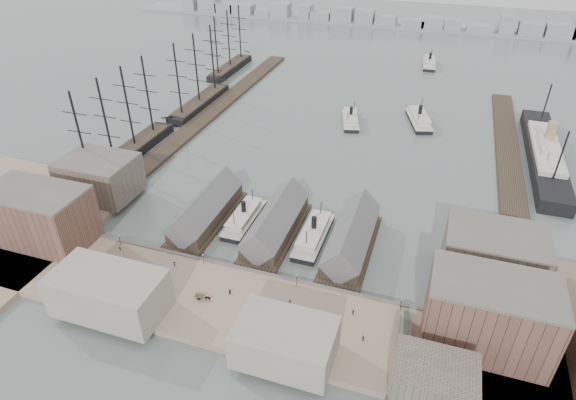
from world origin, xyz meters
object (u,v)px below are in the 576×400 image
(ocean_steamer, at_px, (544,153))
(horse_cart_right, at_px, (252,320))
(tram, at_px, (405,329))
(horse_cart_center, at_px, (205,298))
(ferry_docked_west, at_px, (244,217))
(horse_cart_left, at_px, (125,269))

(ocean_steamer, height_order, horse_cart_right, ocean_steamer)
(tram, relative_size, horse_cart_right, 2.33)
(horse_cart_center, bearing_deg, ferry_docked_west, 7.00)
(ocean_steamer, bearing_deg, tram, -110.58)
(horse_cart_center, distance_m, horse_cart_right, 15.90)
(horse_cart_center, bearing_deg, horse_cart_left, 82.35)
(horse_cart_left, bearing_deg, ocean_steamer, -13.95)
(tram, bearing_deg, horse_cart_left, 176.17)
(ocean_steamer, bearing_deg, horse_cart_left, -136.55)
(ferry_docked_west, xyz_separation_m, horse_cart_right, (21.10, -44.45, 0.65))
(tram, height_order, horse_cart_center, tram)
(ocean_steamer, relative_size, horse_cart_right, 19.49)
(ocean_steamer, bearing_deg, horse_cart_right, -123.19)
(ferry_docked_west, height_order, horse_cart_left, ferry_docked_west)
(ocean_steamer, xyz_separation_m, horse_cart_right, (-83.90, -128.27, -1.09))
(ocean_steamer, distance_m, horse_cart_center, 159.56)
(tram, height_order, horse_cart_right, tram)
(ferry_docked_west, distance_m, horse_cart_right, 49.21)
(ferry_docked_west, distance_m, horse_cart_left, 44.03)
(ferry_docked_west, bearing_deg, ocean_steamer, 38.60)
(ocean_steamer, xyz_separation_m, horse_cart_center, (-99.42, -124.79, -1.03))
(ferry_docked_west, height_order, tram, ferry_docked_west)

